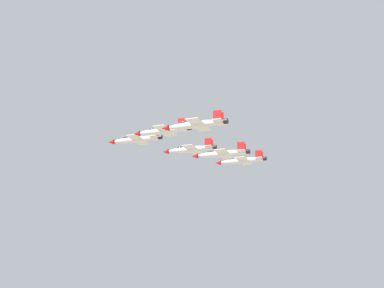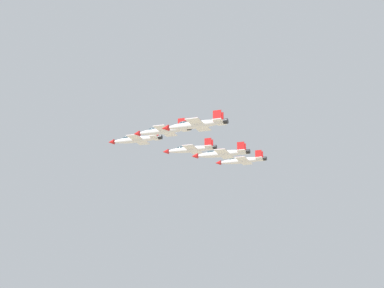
{
  "view_description": "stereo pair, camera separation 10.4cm",
  "coord_description": "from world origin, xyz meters",
  "px_view_note": "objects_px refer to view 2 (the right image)",
  "views": [
    {
      "loc": [
        -188.77,
        107.47,
        118.38
      ],
      "look_at": [
        -36.68,
        12.0,
        171.23
      ],
      "focal_mm": 55.54,
      "sensor_mm": 36.0,
      "label": 1
    },
    {
      "loc": [
        -188.83,
        107.38,
        118.38
      ],
      "look_at": [
        -36.68,
        12.0,
        171.23
      ],
      "focal_mm": 55.54,
      "sensor_mm": 36.0,
      "label": 2
    }
  ],
  "objects_px": {
    "jet_lead": "(136,139)",
    "jet_right_wingman": "(190,149)",
    "jet_left_outer": "(196,124)",
    "jet_right_outer": "(242,160)",
    "jet_slot_rear": "(222,154)",
    "jet_left_wingman": "(163,131)"
  },
  "relations": [
    {
      "from": "jet_lead",
      "to": "jet_left_wingman",
      "type": "bearing_deg",
      "value": 138.71
    },
    {
      "from": "jet_left_outer",
      "to": "jet_slot_rear",
      "type": "distance_m",
      "value": 24.85
    },
    {
      "from": "jet_left_wingman",
      "to": "jet_slot_rear",
      "type": "xyz_separation_m",
      "value": [
        -3.65,
        -18.79,
        -5.24
      ]
    },
    {
      "from": "jet_right_wingman",
      "to": "jet_left_outer",
      "type": "xyz_separation_m",
      "value": [
        -34.61,
        19.93,
        -4.38
      ]
    },
    {
      "from": "jet_right_outer",
      "to": "jet_left_outer",
      "type": "bearing_deg",
      "value": 91.13
    },
    {
      "from": "jet_lead",
      "to": "jet_slot_rear",
      "type": "xyz_separation_m",
      "value": [
        -22.78,
        -18.22,
        -7.49
      ]
    },
    {
      "from": "jet_right_wingman",
      "to": "jet_left_outer",
      "type": "distance_m",
      "value": 40.18
    },
    {
      "from": "jet_left_wingman",
      "to": "jet_right_outer",
      "type": "relative_size",
      "value": 1.0
    },
    {
      "from": "jet_left_outer",
      "to": "jet_slot_rear",
      "type": "height_order",
      "value": "jet_left_outer"
    },
    {
      "from": "jet_lead",
      "to": "jet_right_wingman",
      "type": "height_order",
      "value": "jet_lead"
    },
    {
      "from": "jet_right_wingman",
      "to": "jet_right_outer",
      "type": "relative_size",
      "value": 1.02
    },
    {
      "from": "jet_right_wingman",
      "to": "jet_slot_rear",
      "type": "height_order",
      "value": "jet_right_wingman"
    },
    {
      "from": "jet_left_outer",
      "to": "jet_left_wingman",
      "type": "bearing_deg",
      "value": -39.49
    },
    {
      "from": "jet_lead",
      "to": "jet_right_wingman",
      "type": "xyz_separation_m",
      "value": [
        -3.64,
        -18.79,
        -1.37
      ]
    },
    {
      "from": "jet_right_outer",
      "to": "jet_slot_rear",
      "type": "height_order",
      "value": "jet_right_outer"
    },
    {
      "from": "jet_lead",
      "to": "jet_left_wingman",
      "type": "distance_m",
      "value": 19.27
    },
    {
      "from": "jet_lead",
      "to": "jet_slot_rear",
      "type": "height_order",
      "value": "jet_lead"
    },
    {
      "from": "jet_lead",
      "to": "jet_right_outer",
      "type": "relative_size",
      "value": 1.01
    },
    {
      "from": "jet_lead",
      "to": "jet_right_outer",
      "type": "height_order",
      "value": "jet_lead"
    },
    {
      "from": "jet_left_wingman",
      "to": "jet_right_wingman",
      "type": "distance_m",
      "value": 24.8
    },
    {
      "from": "jet_lead",
      "to": "jet_slot_rear",
      "type": "distance_m",
      "value": 30.11
    },
    {
      "from": "jet_left_outer",
      "to": "jet_lead",
      "type": "bearing_deg",
      "value": -39.49
    }
  ]
}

